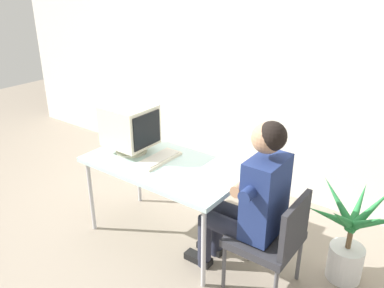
% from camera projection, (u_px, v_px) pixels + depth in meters
% --- Properties ---
extents(ground_plane, '(12.00, 12.00, 0.00)m').
position_uv_depth(ground_plane, '(167.00, 236.00, 3.62)').
color(ground_plane, gray).
extents(wall_back, '(8.00, 0.10, 3.00)m').
position_uv_depth(wall_back, '(277.00, 52.00, 3.89)').
color(wall_back, silver).
rests_on(wall_back, ground_plane).
extents(desk, '(1.37, 0.74, 0.75)m').
position_uv_depth(desk, '(165.00, 169.00, 3.35)').
color(desk, '#B7B7BC').
rests_on(desk, ground_plane).
extents(crt_monitor, '(0.41, 0.37, 0.43)m').
position_uv_depth(crt_monitor, '(130.00, 126.00, 3.43)').
color(crt_monitor, beige).
rests_on(crt_monitor, desk).
extents(keyboard, '(0.17, 0.43, 0.03)m').
position_uv_depth(keyboard, '(159.00, 159.00, 3.36)').
color(keyboard, beige).
rests_on(keyboard, desk).
extents(office_chair, '(0.48, 0.48, 0.81)m').
position_uv_depth(office_chair, '(273.00, 237.00, 2.86)').
color(office_chair, '#4C4C51').
rests_on(office_chair, ground_plane).
extents(person_seated, '(0.74, 0.57, 1.33)m').
position_uv_depth(person_seated, '(252.00, 197.00, 2.86)').
color(person_seated, navy).
rests_on(person_seated, ground_plane).
extents(potted_plant, '(0.69, 0.71, 0.82)m').
position_uv_depth(potted_plant, '(350.00, 239.00, 2.99)').
color(potted_plant, silver).
rests_on(potted_plant, ground_plane).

